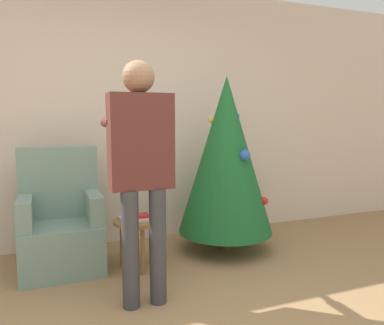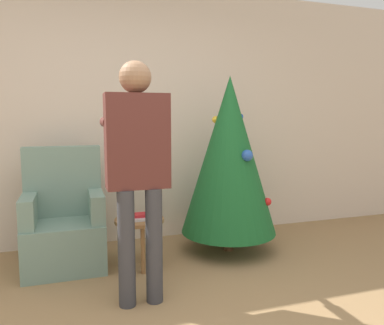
{
  "view_description": "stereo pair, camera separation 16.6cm",
  "coord_description": "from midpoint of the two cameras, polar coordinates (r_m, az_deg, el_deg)",
  "views": [
    {
      "loc": [
        -0.68,
        -1.72,
        1.32
      ],
      "look_at": [
        0.44,
        1.16,
        0.95
      ],
      "focal_mm": 35.0,
      "sensor_mm": 36.0,
      "label": 1
    },
    {
      "loc": [
        -0.52,
        -1.78,
        1.32
      ],
      "look_at": [
        0.44,
        1.16,
        0.95
      ],
      "focal_mm": 35.0,
      "sensor_mm": 36.0,
      "label": 2
    }
  ],
  "objects": [
    {
      "name": "wall_back",
      "position": [
        4.02,
        -12.74,
        7.05
      ],
      "size": [
        8.0,
        0.06,
        2.7
      ],
      "color": "beige",
      "rests_on": "ground_plane"
    },
    {
      "name": "christmas_tree",
      "position": [
        3.68,
        3.91,
        1.12
      ],
      "size": [
        0.94,
        0.94,
        1.73
      ],
      "color": "brown",
      "rests_on": "ground_plane"
    },
    {
      "name": "armchair",
      "position": [
        3.53,
        -20.61,
        -9.21
      ],
      "size": [
        0.68,
        0.61,
        1.06
      ],
      "color": "gray",
      "rests_on": "ground_plane"
    },
    {
      "name": "person_standing",
      "position": [
        2.63,
        -9.57,
        0.43
      ],
      "size": [
        0.45,
        0.57,
        1.72
      ],
      "color": "#38383D",
      "rests_on": "ground_plane"
    },
    {
      "name": "side_stool",
      "position": [
        3.37,
        -9.61,
        -9.6
      ],
      "size": [
        0.43,
        0.43,
        0.44
      ],
      "color": "olive",
      "rests_on": "ground_plane"
    },
    {
      "name": "laptop",
      "position": [
        3.35,
        -9.64,
        -8.39
      ],
      "size": [
        0.31,
        0.21,
        0.02
      ],
      "color": "silver",
      "rests_on": "side_stool"
    },
    {
      "name": "book",
      "position": [
        3.34,
        -9.65,
        -8.03
      ],
      "size": [
        0.18,
        0.12,
        0.02
      ],
      "color": "#B21E23",
      "rests_on": "laptop"
    }
  ]
}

